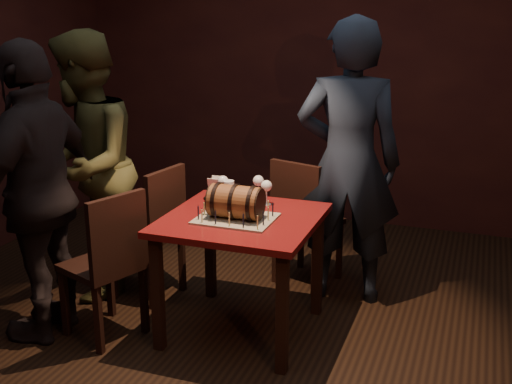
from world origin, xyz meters
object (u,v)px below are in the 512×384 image
(pub_table, at_px, (242,234))
(chair_left_front, at_px, (109,258))
(person_back, at_px, (348,163))
(barrel_cake, at_px, (236,202))
(pint_of_ale, at_px, (229,193))
(person_left_front, at_px, (40,193))
(person_left_rear, at_px, (86,167))
(chair_back, at_px, (302,216))
(wine_glass_mid, at_px, (258,182))
(wine_glass_right, at_px, (266,187))
(chair_left_rear, at_px, (155,226))
(wine_glass_left, at_px, (223,182))

(pub_table, bearing_deg, chair_left_front, -153.12)
(person_back, bearing_deg, pub_table, 46.55)
(barrel_cake, distance_m, person_back, 0.92)
(pint_of_ale, height_order, person_left_front, person_left_front)
(pub_table, distance_m, person_back, 0.92)
(person_left_rear, bearing_deg, chair_back, 89.73)
(person_back, xyz_separation_m, person_left_rear, (-1.70, -0.52, -0.05))
(barrel_cake, bearing_deg, chair_back, 78.78)
(wine_glass_mid, distance_m, wine_glass_right, 0.13)
(chair_back, relative_size, chair_left_rear, 1.00)
(wine_glass_left, height_order, wine_glass_mid, same)
(wine_glass_right, bearing_deg, chair_left_front, -140.51)
(person_back, bearing_deg, chair_left_rear, 11.90)
(pub_table, xyz_separation_m, wine_glass_left, (-0.24, 0.28, 0.23))
(chair_left_front, bearing_deg, wine_glass_left, 53.81)
(chair_back, distance_m, person_left_rear, 1.54)
(chair_back, bearing_deg, barrel_cake, -101.22)
(pint_of_ale, xyz_separation_m, person_left_front, (-0.95, -0.63, 0.08))
(person_back, bearing_deg, pint_of_ale, 27.57)
(person_left_front, bearing_deg, chair_back, 131.04)
(barrel_cake, relative_size, chair_left_rear, 0.39)
(chair_left_front, relative_size, person_left_rear, 0.51)
(barrel_cake, distance_m, chair_left_rear, 0.85)
(wine_glass_left, bearing_deg, person_back, 30.23)
(person_left_front, bearing_deg, wine_glass_mid, 123.10)
(barrel_cake, xyz_separation_m, wine_glass_left, (-0.22, 0.34, 0.01))
(wine_glass_left, xyz_separation_m, person_left_rear, (-0.97, -0.09, 0.04))
(person_back, bearing_deg, chair_left_front, 32.95)
(chair_left_front, bearing_deg, person_back, 41.68)
(pint_of_ale, xyz_separation_m, person_back, (0.66, 0.49, 0.13))
(pub_table, bearing_deg, chair_left_rear, 161.18)
(wine_glass_left, xyz_separation_m, wine_glass_mid, (0.21, 0.09, -0.00))
(barrel_cake, relative_size, wine_glass_mid, 2.25)
(pint_of_ale, distance_m, chair_left_rear, 0.63)
(wine_glass_right, xyz_separation_m, person_left_front, (-1.18, -0.68, 0.03))
(pint_of_ale, bearing_deg, wine_glass_mid, 45.40)
(wine_glass_left, height_order, chair_left_front, chair_left_front)
(wine_glass_right, bearing_deg, chair_left_rear, -178.04)
(chair_left_rear, bearing_deg, barrel_cake, -23.39)
(chair_back, bearing_deg, pub_table, -101.14)
(chair_left_rear, bearing_deg, chair_back, 31.73)
(wine_glass_mid, xyz_separation_m, chair_left_rear, (-0.70, -0.12, -0.34))
(wine_glass_left, xyz_separation_m, chair_left_front, (-0.47, -0.64, -0.35))
(pub_table, relative_size, person_left_rear, 0.49)
(wine_glass_right, xyz_separation_m, person_left_rear, (-1.27, -0.09, 0.04))
(pub_table, xyz_separation_m, pint_of_ale, (-0.17, 0.22, 0.18))
(person_left_rear, bearing_deg, chair_left_front, 18.24)
(wine_glass_mid, bearing_deg, wine_glass_left, -157.84)
(pub_table, distance_m, chair_left_rear, 0.78)
(barrel_cake, height_order, wine_glass_right, barrel_cake)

